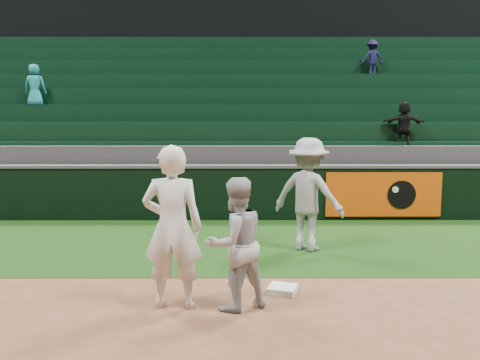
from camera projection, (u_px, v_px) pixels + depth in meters
name	position (u px, v px, depth m)	size (l,w,h in m)	color
ground	(259.00, 300.00, 7.12)	(70.00, 70.00, 0.00)	brown
foul_grass	(253.00, 243.00, 10.09)	(36.00, 4.20, 0.01)	black
upper_deck	(244.00, 29.00, 23.60)	(40.00, 12.00, 12.00)	black
first_base	(282.00, 289.00, 7.41)	(0.38, 0.38, 0.08)	white
first_baseman	(173.00, 227.00, 6.73)	(0.76, 0.50, 2.09)	white
baserunner	(235.00, 244.00, 6.71)	(0.82, 0.64, 1.69)	#A7AAB1
base_coach	(308.00, 194.00, 9.48)	(1.30, 0.75, 2.01)	#9C9EA9
field_wall	(251.00, 192.00, 12.18)	(36.00, 0.45, 1.25)	black
stadium_seating	(247.00, 136.00, 15.78)	(36.00, 5.95, 5.12)	#313134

